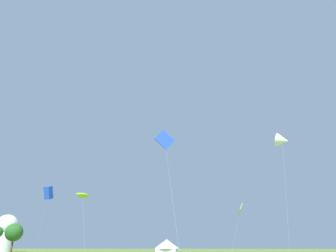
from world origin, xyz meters
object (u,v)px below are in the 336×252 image
(kite_blue_diamond, at_px, (165,141))
(festival_tent_center, at_px, (167,247))
(kite_blue_box, at_px, (48,193))
(observatory_dome, at_px, (6,231))
(kite_lime_parafoil, at_px, (83,195))
(tree_distant_left, at_px, (14,232))
(kite_white_delta, at_px, (282,140))
(kite_lime_diamond, at_px, (240,211))

(kite_blue_diamond, distance_m, festival_tent_center, 33.44)
(festival_tent_center, bearing_deg, kite_blue_box, 175.72)
(observatory_dome, bearing_deg, kite_lime_parafoil, -45.79)
(tree_distant_left, bearing_deg, kite_white_delta, -23.09)
(kite_white_delta, distance_m, kite_lime_parafoil, 35.79)
(kite_white_delta, relative_size, observatory_dome, 1.90)
(kite_lime_diamond, bearing_deg, observatory_dome, 152.02)
(kite_lime_parafoil, distance_m, observatory_dome, 57.81)
(kite_white_delta, xyz_separation_m, kite_blue_diamond, (-17.11, -24.21, -6.89))
(kite_white_delta, bearing_deg, kite_lime_diamond, 156.48)
(kite_white_delta, relative_size, kite_lime_parafoil, 1.96)
(kite_lime_diamond, height_order, tree_distant_left, kite_lime_diamond)
(tree_distant_left, bearing_deg, kite_blue_diamond, -47.32)
(kite_white_delta, relative_size, tree_distant_left, 2.76)
(kite_white_delta, distance_m, observatory_dome, 85.29)
(kite_blue_diamond, distance_m, tree_distant_left, 70.98)
(observatory_dome, bearing_deg, festival_tent_center, -30.68)
(kite_lime_diamond, distance_m, festival_tent_center, 15.21)
(kite_blue_diamond, height_order, kite_lime_parafoil, kite_blue_diamond)
(festival_tent_center, bearing_deg, kite_lime_parafoil, -143.82)
(kite_white_delta, bearing_deg, observatory_dome, 152.48)
(kite_blue_box, bearing_deg, observatory_dome, 133.05)
(kite_white_delta, bearing_deg, kite_blue_diamond, -125.25)
(kite_lime_diamond, xyz_separation_m, tree_distant_left, (-57.12, 24.29, -2.47))
(kite_blue_diamond, relative_size, festival_tent_center, 2.93)
(kite_lime_diamond, xyz_separation_m, kite_blue_diamond, (-9.24, -27.64, 4.56))
(kite_blue_diamond, distance_m, kite_lime_parafoil, 28.01)
(kite_white_delta, distance_m, kite_lime_diamond, 14.32)
(kite_lime_parafoil, bearing_deg, tree_distant_left, 135.35)
(festival_tent_center, bearing_deg, observatory_dome, 149.32)
(kite_white_delta, height_order, kite_lime_diamond, kite_white_delta)
(kite_blue_box, height_order, tree_distant_left, kite_blue_box)
(festival_tent_center, distance_m, observatory_dome, 62.26)
(kite_white_delta, relative_size, kite_blue_diamond, 1.53)
(kite_white_delta, bearing_deg, kite_lime_parafoil, -176.04)
(observatory_dome, bearing_deg, kite_lime_diamond, -27.98)
(observatory_dome, distance_m, tree_distant_left, 14.90)
(kite_white_delta, relative_size, kite_lime_diamond, 2.31)
(kite_blue_box, xyz_separation_m, festival_tent_center, (25.60, -1.91, -10.72))
(kite_blue_diamond, height_order, observatory_dome, kite_blue_diamond)
(kite_blue_box, height_order, kite_blue_diamond, kite_blue_box)
(kite_lime_diamond, distance_m, observatory_dome, 75.74)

